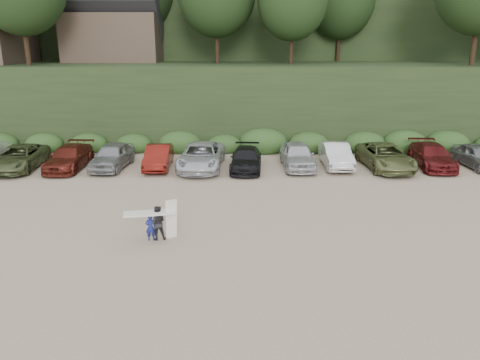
{
  "coord_description": "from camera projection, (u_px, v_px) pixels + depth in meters",
  "views": [
    {
      "loc": [
        -0.79,
        -18.88,
        7.88
      ],
      "look_at": [
        -0.92,
        3.0,
        1.3
      ],
      "focal_mm": 35.0,
      "sensor_mm": 36.0,
      "label": 1
    }
  ],
  "objects": [
    {
      "name": "parked_cars",
      "position": [
        225.0,
        156.0,
        29.71
      ],
      "size": [
        39.5,
        5.97,
        1.63
      ],
      "color": "silver",
      "rests_on": "ground"
    },
    {
      "name": "adult_surfer",
      "position": [
        159.0,
        222.0,
        19.06
      ],
      "size": [
        1.21,
        0.64,
        1.7
      ],
      "color": "black",
      "rests_on": "ground"
    },
    {
      "name": "hillside_backdrop",
      "position": [
        248.0,
        8.0,
        51.52
      ],
      "size": [
        90.0,
        41.5,
        28.0
      ],
      "color": "black",
      "rests_on": "ground"
    },
    {
      "name": "child_surfer",
      "position": [
        150.0,
        221.0,
        18.9
      ],
      "size": [
        2.13,
        0.94,
        1.24
      ],
      "color": "navy",
      "rests_on": "ground"
    },
    {
      "name": "ground",
      "position": [
        261.0,
        228.0,
        20.34
      ],
      "size": [
        120.0,
        120.0,
        0.0
      ],
      "primitive_type": "plane",
      "color": "tan",
      "rests_on": "ground"
    }
  ]
}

